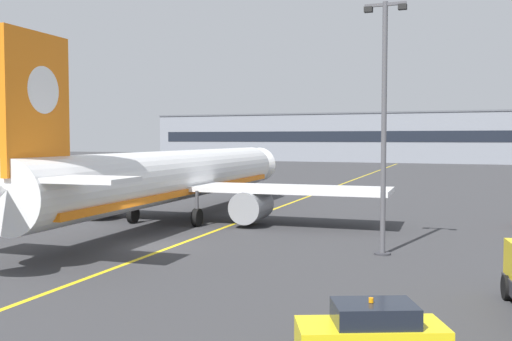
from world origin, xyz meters
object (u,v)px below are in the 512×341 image
object	(u,v)px
airliner_foreground	(175,177)
service_car_third	(372,333)
apron_lamp_post	(384,124)
service_car_nearest	(48,189)
safety_cone_by_nose_gear	(261,197)
safety_cone_by_port_wing	(1,205)

from	to	relation	value
airliner_foreground	service_car_third	world-z (taller)	airliner_foreground
apron_lamp_post	service_car_nearest	xyz separation A→B (m)	(-39.91, 19.34, -6.34)
apron_lamp_post	safety_cone_by_nose_gear	world-z (taller)	apron_lamp_post
apron_lamp_post	service_car_third	xyz separation A→B (m)	(2.37, -15.47, -6.34)
airliner_foreground	service_car_nearest	size ratio (longest dim) A/B	9.28
apron_lamp_post	safety_cone_by_port_wing	size ratio (longest dim) A/B	24.73
service_car_third	safety_cone_by_nose_gear	xyz separation A→B (m)	(-18.96, 39.56, -0.51)
safety_cone_by_nose_gear	safety_cone_by_port_wing	xyz separation A→B (m)	(-19.27, -15.47, 0.00)
service_car_nearest	safety_cone_by_nose_gear	bearing A→B (deg)	11.51
airliner_foreground	safety_cone_by_nose_gear	bearing A→B (deg)	89.15
apron_lamp_post	safety_cone_by_port_wing	distance (m)	37.52
airliner_foreground	apron_lamp_post	bearing A→B (deg)	-22.53
service_car_nearest	service_car_third	xyz separation A→B (m)	(42.28, -34.81, 0.00)
apron_lamp_post	safety_cone_by_nose_gear	bearing A→B (deg)	124.57
service_car_third	service_car_nearest	bearing A→B (deg)	140.53
service_car_third	safety_cone_by_port_wing	world-z (taller)	service_car_third
airliner_foreground	apron_lamp_post	distance (m)	18.62
safety_cone_by_nose_gear	airliner_foreground	bearing A→B (deg)	-90.85
service_car_nearest	safety_cone_by_nose_gear	size ratio (longest dim) A/B	8.13
airliner_foreground	safety_cone_by_nose_gear	world-z (taller)	airliner_foreground
service_car_nearest	safety_cone_by_port_wing	world-z (taller)	service_car_nearest
service_car_nearest	safety_cone_by_nose_gear	xyz separation A→B (m)	(23.31, 4.75, -0.51)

